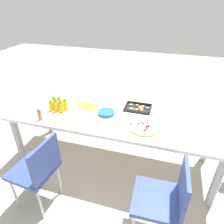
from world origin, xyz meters
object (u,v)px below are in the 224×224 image
at_px(party_table, 114,119).
at_px(chair_near_right, 166,197).
at_px(juice_bottle_0, 51,106).
at_px(snack_tray, 138,108).
at_px(juice_bottle_5, 65,105).
at_px(fruit_pizza, 144,126).
at_px(napkin_stack, 46,100).
at_px(juice_bottle_2, 62,107).
at_px(paper_folder, 87,106).
at_px(juice_bottle_1, 56,106).
at_px(chair_near_left, 38,168).
at_px(juice_bottle_3, 55,103).
at_px(cardboard_tube, 40,114).
at_px(plate_stack, 106,113).
at_px(juice_bottle_4, 60,103).

xyz_separation_m(party_table, chair_near_right, (0.67, -0.79, -0.16)).
height_order(juice_bottle_0, snack_tray, juice_bottle_0).
relative_size(party_table, juice_bottle_5, 17.60).
xyz_separation_m(fruit_pizza, napkin_stack, (-1.34, 0.24, -0.00)).
relative_size(juice_bottle_2, paper_folder, 0.55).
distance_m(juice_bottle_1, fruit_pizza, 1.06).
bearing_deg(juice_bottle_0, chair_near_left, -71.97).
bearing_deg(juice_bottle_3, chair_near_left, -73.93).
relative_size(chair_near_right, juice_bottle_2, 5.85).
xyz_separation_m(party_table, chair_near_left, (-0.53, -0.81, -0.16)).
xyz_separation_m(party_table, juice_bottle_1, (-0.68, -0.12, 0.13)).
bearing_deg(juice_bottle_5, juice_bottle_3, 176.67).
bearing_deg(snack_tray, party_table, -138.29).
height_order(snack_tray, paper_folder, snack_tray).
bearing_deg(paper_folder, snack_tray, 10.42).
relative_size(juice_bottle_2, juice_bottle_3, 0.97).
bearing_deg(party_table, juice_bottle_0, -171.35).
distance_m(juice_bottle_0, juice_bottle_2, 0.14).
bearing_deg(cardboard_tube, paper_folder, 48.81).
bearing_deg(chair_near_right, juice_bottle_0, 62.86).
bearing_deg(plate_stack, chair_near_right, -45.73).
xyz_separation_m(juice_bottle_3, juice_bottle_5, (0.15, -0.01, -0.00)).
relative_size(juice_bottle_1, juice_bottle_5, 1.04).
bearing_deg(napkin_stack, cardboard_tube, -64.99).
bearing_deg(snack_tray, juice_bottle_0, -161.53).
bearing_deg(napkin_stack, party_table, -5.11).
xyz_separation_m(juice_bottle_1, paper_folder, (0.29, 0.22, -0.07)).
distance_m(party_table, chair_near_right, 1.05).
relative_size(chair_near_right, juice_bottle_0, 6.30).
bearing_deg(napkin_stack, juice_bottle_4, -23.95).
relative_size(cardboard_tube, paper_folder, 0.55).
xyz_separation_m(juice_bottle_5, plate_stack, (0.51, 0.04, -0.05)).
distance_m(juice_bottle_2, napkin_stack, 0.41).
distance_m(fruit_pizza, napkin_stack, 1.36).
distance_m(juice_bottle_1, snack_tray, 0.98).
bearing_deg(fruit_pizza, chair_near_left, -144.09).
distance_m(party_table, plate_stack, 0.12).
relative_size(juice_bottle_2, snack_tray, 0.44).
relative_size(plate_stack, cardboard_tube, 1.40).
relative_size(snack_tray, paper_folder, 1.24).
xyz_separation_m(party_table, snack_tray, (0.25, 0.22, 0.07)).
distance_m(juice_bottle_3, snack_tray, 1.03).
bearing_deg(plate_stack, juice_bottle_3, -177.42).
height_order(party_table, chair_near_right, chair_near_right).
height_order(juice_bottle_1, snack_tray, juice_bottle_1).
bearing_deg(juice_bottle_5, juice_bottle_1, -138.74).
distance_m(juice_bottle_2, plate_stack, 0.53).
xyz_separation_m(fruit_pizza, cardboard_tube, (-1.15, -0.18, 0.06)).
distance_m(juice_bottle_5, napkin_stack, 0.39).
height_order(plate_stack, paper_folder, plate_stack).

